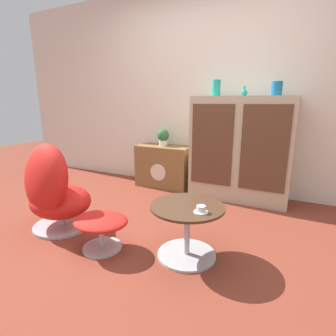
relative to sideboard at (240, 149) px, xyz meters
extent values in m
plane|color=brown|center=(-0.51, -1.43, -0.61)|extent=(12.00, 12.00, 0.00)
cube|color=silver|center=(-0.51, 0.25, 0.69)|extent=(6.40, 0.06, 2.60)
cube|color=tan|center=(0.00, 0.00, 0.00)|extent=(1.15, 0.44, 1.22)
cube|color=brown|center=(-0.29, -0.22, 0.06)|extent=(0.48, 0.01, 0.92)
cube|color=brown|center=(0.29, -0.22, 0.06)|extent=(0.48, 0.01, 0.92)
cube|color=brown|center=(-1.03, 0.03, -0.32)|extent=(0.75, 0.38, 0.57)
cylinder|color=beige|center=(-1.03, -0.16, -0.37)|extent=(0.23, 0.01, 0.23)
cylinder|color=#B7B7BC|center=(-1.32, -1.52, -0.60)|extent=(0.53, 0.53, 0.02)
cylinder|color=#B7B7BC|center=(-1.32, -1.52, -0.54)|extent=(0.06, 0.06, 0.08)
ellipsoid|color=red|center=(-1.32, -1.52, -0.35)|extent=(0.72, 0.65, 0.29)
ellipsoid|color=red|center=(-1.35, -1.63, -0.11)|extent=(0.69, 0.52, 0.66)
cylinder|color=#B7B7BC|center=(-0.72, -1.66, -0.60)|extent=(0.31, 0.31, 0.02)
cylinder|color=#B7B7BC|center=(-0.72, -1.66, -0.50)|extent=(0.04, 0.04, 0.18)
ellipsoid|color=red|center=(-0.72, -1.66, -0.37)|extent=(0.45, 0.38, 0.09)
cylinder|color=#B7B7BC|center=(-0.08, -1.45, -0.60)|extent=(0.45, 0.45, 0.02)
cylinder|color=#B7B7BC|center=(-0.08, -1.45, -0.40)|extent=(0.04, 0.04, 0.38)
cylinder|color=#472D1E|center=(-0.08, -1.45, -0.20)|extent=(0.55, 0.55, 0.02)
cylinder|color=teal|center=(-0.33, 0.00, 0.70)|extent=(0.10, 0.10, 0.19)
ellipsoid|color=teal|center=(0.00, 0.00, 0.64)|extent=(0.07, 0.07, 0.07)
cylinder|color=teal|center=(0.00, 0.00, 0.69)|extent=(0.02, 0.02, 0.04)
cylinder|color=#196699|center=(0.33, 0.00, 0.68)|extent=(0.12, 0.12, 0.15)
cylinder|color=silver|center=(-1.05, 0.03, 0.00)|extent=(0.11, 0.11, 0.08)
sphere|color=#2D6638|center=(-1.05, 0.03, 0.11)|extent=(0.16, 0.16, 0.16)
cylinder|color=white|center=(0.06, -1.52, -0.19)|extent=(0.10, 0.10, 0.01)
cylinder|color=white|center=(0.06, -1.52, -0.17)|extent=(0.06, 0.06, 0.05)
camera|label=1|loc=(0.60, -3.12, 0.54)|focal=28.00mm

